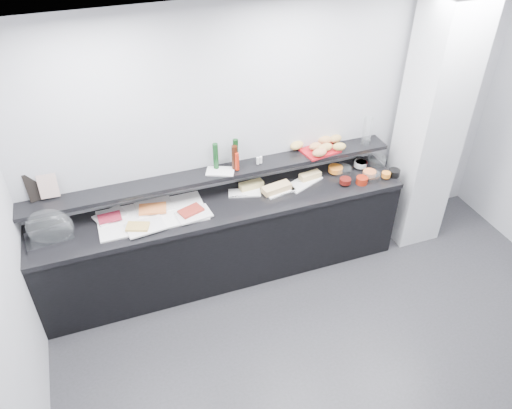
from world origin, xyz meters
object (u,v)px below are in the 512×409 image
object	(u,v)px
sandwich_plate_mid	(280,191)
carafe	(367,132)
cloche_base	(49,238)
framed_print	(38,185)
condiment_tray	(220,171)
bread_tray	(320,151)

from	to	relation	value
sandwich_plate_mid	carafe	distance (m)	1.10
cloche_base	framed_print	xyz separation A→B (m)	(0.00, 0.29, 0.36)
cloche_base	carafe	xyz separation A→B (m)	(3.16, 0.14, 0.38)
cloche_base	condiment_tray	distance (m)	1.63
sandwich_plate_mid	framed_print	world-z (taller)	framed_print
cloche_base	framed_print	distance (m)	0.46
condiment_tray	carafe	bearing A→B (deg)	23.17
sandwich_plate_mid	carafe	bearing A→B (deg)	-2.42
condiment_tray	carafe	world-z (taller)	carafe
sandwich_plate_mid	carafe	size ratio (longest dim) A/B	1.00
condiment_tray	carafe	size ratio (longest dim) A/B	0.88
framed_print	bread_tray	size ratio (longest dim) A/B	0.72
framed_print	carafe	world-z (taller)	carafe
bread_tray	carafe	world-z (taller)	carafe
sandwich_plate_mid	framed_print	distance (m)	2.20
framed_print	cloche_base	bearing A→B (deg)	-105.32
condiment_tray	sandwich_plate_mid	bearing A→B (deg)	5.80
framed_print	bread_tray	xyz separation A→B (m)	(2.66, -0.12, -0.12)
bread_tray	carafe	xyz separation A→B (m)	(0.50, -0.03, 0.14)
framed_print	bread_tray	bearing A→B (deg)	-17.48
cloche_base	framed_print	size ratio (longest dim) A/B	1.49
sandwich_plate_mid	carafe	xyz separation A→B (m)	(1.01, 0.16, 0.39)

